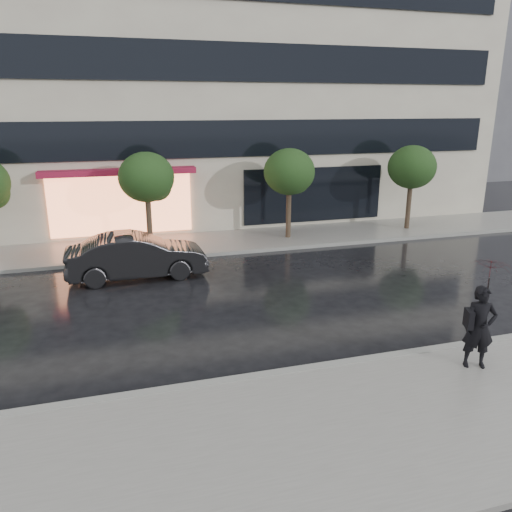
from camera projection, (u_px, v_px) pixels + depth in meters
name	position (u px, v px, depth m)	size (l,w,h in m)	color
ground	(312.00, 349.00, 12.17)	(120.00, 120.00, 0.00)	black
sidewalk_near	(380.00, 426.00, 9.17)	(60.00, 4.50, 0.12)	slate
sidewalk_far	(221.00, 242.00, 21.57)	(60.00, 3.50, 0.12)	slate
curb_near	(329.00, 367.00, 11.23)	(60.00, 0.25, 0.14)	gray
curb_far	(230.00, 252.00, 19.96)	(60.00, 0.25, 0.14)	gray
office_building	(185.00, 40.00, 26.07)	(30.00, 12.76, 18.00)	beige
bg_building_right	(471.00, 78.00, 42.59)	(12.00, 12.00, 16.00)	#4C4C54
tree_mid_west	(148.00, 179.00, 19.74)	(2.20, 2.20, 3.99)	#33261C
tree_mid_east	(290.00, 173.00, 21.36)	(2.20, 2.20, 3.99)	#33261C
tree_far_east	(413.00, 169.00, 22.98)	(2.20, 2.20, 3.99)	#33261C
parked_car	(137.00, 256.00, 17.06)	(1.64, 4.70, 1.55)	black
pedestrian_with_umbrella	(484.00, 302.00, 10.72)	(1.12, 1.13, 2.49)	black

